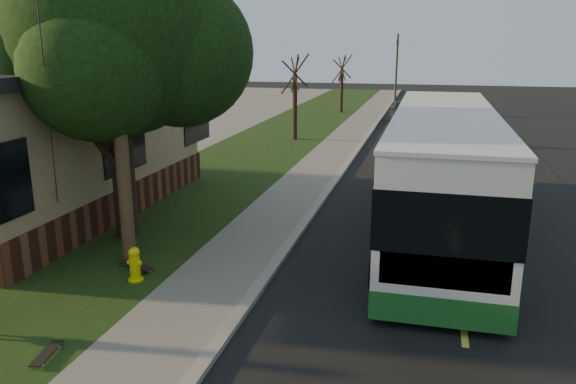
# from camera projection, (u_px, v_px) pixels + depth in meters

# --- Properties ---
(ground) EXTENTS (120.00, 120.00, 0.00)m
(ground) POSITION_uv_depth(u_px,v_px,m) (254.00, 297.00, 11.19)
(ground) COLOR black
(ground) RESTS_ON ground
(road) EXTENTS (8.00, 80.00, 0.01)m
(road) POSITION_uv_depth(u_px,v_px,m) (449.00, 187.00, 19.60)
(road) COLOR black
(road) RESTS_ON ground
(curb) EXTENTS (0.25, 80.00, 0.12)m
(curb) POSITION_uv_depth(u_px,v_px,m) (336.00, 179.00, 20.54)
(curb) COLOR gray
(curb) RESTS_ON ground
(sidewalk) EXTENTS (2.00, 80.00, 0.08)m
(sidewalk) POSITION_uv_depth(u_px,v_px,m) (310.00, 178.00, 20.78)
(sidewalk) COLOR slate
(sidewalk) RESTS_ON ground
(grass_verge) EXTENTS (5.00, 80.00, 0.07)m
(grass_verge) POSITION_uv_depth(u_px,v_px,m) (221.00, 173.00, 21.61)
(grass_verge) COLOR black
(grass_verge) RESTS_ON ground
(building_lot) EXTENTS (15.00, 80.00, 0.04)m
(building_lot) POSITION_uv_depth(u_px,v_px,m) (1.00, 160.00, 23.99)
(building_lot) COLOR slate
(building_lot) RESTS_ON ground
(fire_hydrant) EXTENTS (0.32, 0.32, 0.74)m
(fire_hydrant) POSITION_uv_depth(u_px,v_px,m) (135.00, 264.00, 11.70)
(fire_hydrant) COLOR yellow
(fire_hydrant) RESTS_ON grass_verge
(utility_pole) EXTENTS (2.86, 3.21, 9.07)m
(utility_pole) POSITION_uv_depth(u_px,v_px,m) (114.00, 56.00, 11.71)
(utility_pole) COLOR #473321
(utility_pole) RESTS_ON ground
(leafy_tree) EXTENTS (6.30, 6.00, 7.80)m
(leafy_tree) POSITION_uv_depth(u_px,v_px,m) (117.00, 31.00, 13.32)
(leafy_tree) COLOR black
(leafy_tree) RESTS_ON grass_verge
(bare_tree_near) EXTENTS (1.38, 1.21, 4.31)m
(bare_tree_near) POSITION_uv_depth(u_px,v_px,m) (295.00, 98.00, 28.32)
(bare_tree_near) COLOR black
(bare_tree_near) RESTS_ON grass_verge
(bare_tree_far) EXTENTS (1.38, 1.21, 4.03)m
(bare_tree_far) POSITION_uv_depth(u_px,v_px,m) (342.00, 85.00, 39.47)
(bare_tree_far) COLOR black
(bare_tree_far) RESTS_ON grass_verge
(traffic_signal) EXTENTS (0.18, 0.22, 5.50)m
(traffic_signal) POSITION_uv_depth(u_px,v_px,m) (397.00, 66.00, 42.09)
(traffic_signal) COLOR #2D2D30
(traffic_signal) RESTS_ON ground
(transit_bus) EXTENTS (2.73, 11.82, 3.20)m
(transit_bus) POSITION_uv_depth(u_px,v_px,m) (442.00, 168.00, 14.75)
(transit_bus) COLOR silver
(transit_bus) RESTS_ON ground
(skateboard_main) EXTENTS (0.34, 0.80, 0.07)m
(skateboard_main) POSITION_uv_depth(u_px,v_px,m) (47.00, 353.00, 8.92)
(skateboard_main) COLOR black
(skateboard_main) RESTS_ON grass_verge
(skateboard_spare) EXTENTS (0.93, 0.56, 0.09)m
(skateboard_spare) POSITION_uv_depth(u_px,v_px,m) (137.00, 266.00, 12.39)
(skateboard_spare) COLOR black
(skateboard_spare) RESTS_ON grass_verge
(dumpster) EXTENTS (1.71, 1.47, 1.34)m
(dumpster) POSITION_uv_depth(u_px,v_px,m) (123.00, 158.00, 20.97)
(dumpster) COLOR black
(dumpster) RESTS_ON building_lot
(distant_car) EXTENTS (2.19, 4.50, 1.48)m
(distant_car) POSITION_uv_depth(u_px,v_px,m) (404.00, 112.00, 34.58)
(distant_car) COLOR black
(distant_car) RESTS_ON ground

